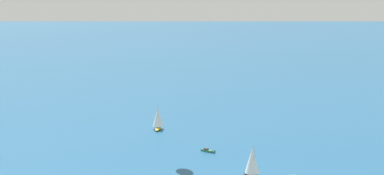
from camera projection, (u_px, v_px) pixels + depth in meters
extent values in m
cylinder|color=#B2B2B7|center=(254.00, 160.00, 144.40)|extent=(0.14, 0.14, 8.61)
cone|color=white|center=(252.00, 160.00, 145.25)|extent=(5.71, 5.71, 7.32)
cube|color=#33704C|center=(207.00, 151.00, 169.71)|extent=(4.08, 3.38, 0.65)
cone|color=#33704C|center=(213.00, 152.00, 168.29)|extent=(1.59, 1.66, 1.30)
cube|color=#38383D|center=(206.00, 149.00, 169.79)|extent=(1.76, 1.66, 0.49)
ellipsoid|color=gold|center=(158.00, 128.00, 197.44)|extent=(2.56, 7.64, 1.05)
cylinder|color=#B2B2B7|center=(158.00, 116.00, 196.02)|extent=(0.14, 0.14, 8.66)
cone|color=white|center=(158.00, 117.00, 197.02)|extent=(4.38, 4.38, 7.36)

